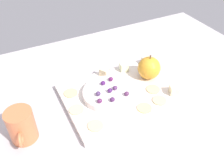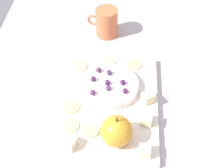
% 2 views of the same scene
% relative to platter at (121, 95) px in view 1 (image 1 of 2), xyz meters
% --- Properties ---
extents(table, '(1.24, 0.84, 0.05)m').
position_rel_platter_xyz_m(table, '(0.00, 0.02, -0.03)').
color(table, '#B0A8AB').
rests_on(table, ground).
extents(platter, '(0.36, 0.27, 0.02)m').
position_rel_platter_xyz_m(platter, '(0.00, 0.00, 0.00)').
color(platter, silver).
rests_on(platter, table).
extents(serving_dish, '(0.16, 0.16, 0.02)m').
position_rel_platter_xyz_m(serving_dish, '(-0.04, 0.00, 0.02)').
color(serving_dish, white).
rests_on(serving_dish, platter).
extents(apple_whole, '(0.08, 0.08, 0.08)m').
position_rel_platter_xyz_m(apple_whole, '(0.12, 0.03, 0.05)').
color(apple_whole, orange).
rests_on(apple_whole, platter).
extents(apple_stem, '(0.01, 0.01, 0.01)m').
position_rel_platter_xyz_m(apple_stem, '(0.12, 0.03, 0.09)').
color(apple_stem, brown).
rests_on(apple_stem, apple_whole).
extents(cheese_cube_0, '(0.04, 0.04, 0.03)m').
position_rel_platter_xyz_m(cheese_cube_0, '(0.15, -0.08, 0.02)').
color(cheese_cube_0, beige).
rests_on(cheese_cube_0, platter).
extents(cheese_cube_1, '(0.03, 0.03, 0.03)m').
position_rel_platter_xyz_m(cheese_cube_1, '(0.07, 0.10, 0.02)').
color(cheese_cube_1, beige).
rests_on(cheese_cube_1, platter).
extents(cheese_cube_2, '(0.04, 0.04, 0.03)m').
position_rel_platter_xyz_m(cheese_cube_2, '(-0.01, 0.11, 0.02)').
color(cheese_cube_2, beige).
rests_on(cheese_cube_2, platter).
extents(cheese_cube_3, '(0.03, 0.03, 0.03)m').
position_rel_platter_xyz_m(cheese_cube_3, '(0.16, 0.10, 0.02)').
color(cheese_cube_3, beige).
rests_on(cheese_cube_3, platter).
extents(cracker_0, '(0.04, 0.04, 0.00)m').
position_rel_platter_xyz_m(cracker_0, '(0.09, -0.09, 0.01)').
color(cracker_0, '#D2B88A').
rests_on(cracker_0, platter).
extents(cracker_1, '(0.04, 0.04, 0.00)m').
position_rel_platter_xyz_m(cracker_1, '(-0.15, -0.01, 0.01)').
color(cracker_1, '#D1B98E').
rests_on(cracker_1, platter).
extents(cracker_2, '(0.04, 0.04, 0.00)m').
position_rel_platter_xyz_m(cracker_2, '(0.03, -0.09, 0.01)').
color(cracker_2, '#E5C67F').
rests_on(cracker_2, platter).
extents(cracker_3, '(0.04, 0.04, 0.00)m').
position_rel_platter_xyz_m(cracker_3, '(-0.13, -0.09, 0.01)').
color(cracker_3, beige).
rests_on(cracker_3, platter).
extents(cracker_4, '(0.04, 0.04, 0.00)m').
position_rel_platter_xyz_m(cracker_4, '(-0.14, 0.07, 0.01)').
color(cracker_4, '#D7B47E').
rests_on(cracker_4, platter).
extents(cracker_5, '(0.04, 0.04, 0.00)m').
position_rel_platter_xyz_m(cracker_5, '(0.10, -0.04, 0.01)').
color(cracker_5, '#D3B385').
rests_on(cracker_5, platter).
extents(grape_0, '(0.02, 0.01, 0.01)m').
position_rel_platter_xyz_m(grape_0, '(-0.01, 0.05, 0.04)').
color(grape_0, '#531A4A').
rests_on(grape_0, serving_dish).
extents(grape_1, '(0.02, 0.01, 0.01)m').
position_rel_platter_xyz_m(grape_1, '(-0.09, -0.03, 0.04)').
color(grape_1, '#54234D').
rests_on(grape_1, serving_dish).
extents(grape_2, '(0.02, 0.01, 0.01)m').
position_rel_platter_xyz_m(grape_2, '(-0.05, -0.04, 0.04)').
color(grape_2, '#45214D').
rests_on(grape_2, serving_dish).
extents(grape_3, '(0.02, 0.01, 0.01)m').
position_rel_platter_xyz_m(grape_3, '(-0.08, -0.00, 0.04)').
color(grape_3, '#462E58').
rests_on(grape_3, serving_dish).
extents(grape_4, '(0.02, 0.01, 0.01)m').
position_rel_platter_xyz_m(grape_4, '(-0.04, -0.00, 0.04)').
color(grape_4, '#441F5A').
rests_on(grape_4, serving_dish).
extents(grape_5, '(0.02, 0.01, 0.01)m').
position_rel_platter_xyz_m(grape_5, '(-0.04, 0.04, 0.04)').
color(grape_5, '#441959').
rests_on(grape_5, serving_dish).
extents(grape_6, '(0.02, 0.01, 0.01)m').
position_rel_platter_xyz_m(grape_6, '(-0.02, 0.00, 0.04)').
color(grape_6, '#4E2A58').
rests_on(grape_6, serving_dish).
extents(grape_7, '(0.02, 0.01, 0.01)m').
position_rel_platter_xyz_m(grape_7, '(-0.00, -0.04, 0.04)').
color(grape_7, '#4E274B').
rests_on(grape_7, serving_dish).
extents(cup, '(0.07, 0.10, 0.10)m').
position_rel_platter_xyz_m(cup, '(-0.31, -0.03, 0.04)').
color(cup, '#D56D41').
rests_on(cup, table).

